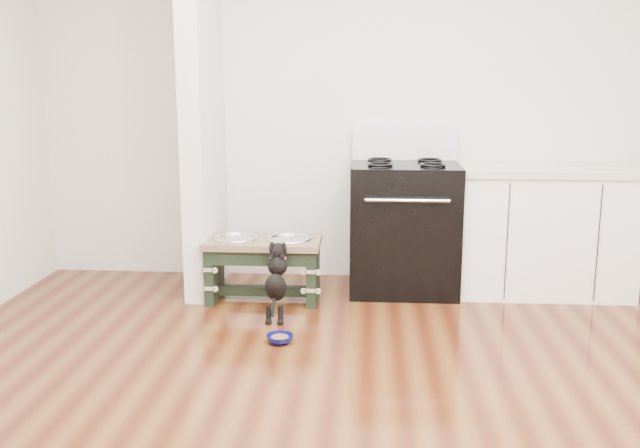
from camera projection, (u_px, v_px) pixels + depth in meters
The scene contains 8 objects.
ground at pixel (366, 432), 3.12m from camera, with size 5.00×5.00×0.00m, color #421A0B.
room_shell at pixel (372, 53), 2.79m from camera, with size 5.00×5.00×5.00m.
partition_wall at pixel (203, 102), 4.97m from camera, with size 0.15×0.80×2.70m, color silver.
oven_range at pixel (404, 225), 5.11m from camera, with size 0.76×0.69×1.14m.
cabinet_run at pixel (542, 230), 5.07m from camera, with size 1.24×0.64×0.91m.
dog_feeder at pixel (263, 257), 4.90m from camera, with size 0.79×0.42×0.45m.
puppy at pixel (277, 278), 4.54m from camera, with size 0.14×0.41×0.48m.
floor_bowl at pixel (280, 339), 4.16m from camera, with size 0.21×0.21×0.05m.
Camera 1 is at (-0.00, -2.87, 1.54)m, focal length 40.00 mm.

